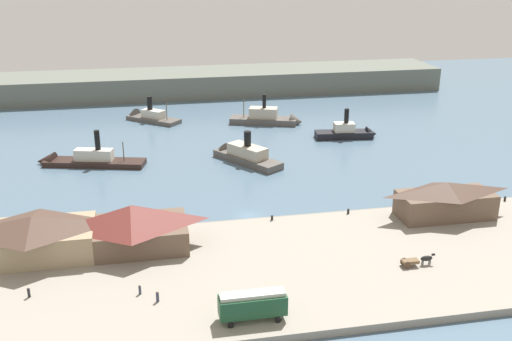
{
  "coord_description": "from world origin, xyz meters",
  "views": [
    {
      "loc": [
        -18.77,
        -102.71,
        47.06
      ],
      "look_at": [
        5.28,
        19.58,
        2.0
      ],
      "focal_mm": 41.81,
      "sensor_mm": 36.0,
      "label": 1
    }
  ],
  "objects_px": {
    "ferry_shed_west_terminal": "(132,226)",
    "mooring_post_center_west": "(505,199)",
    "ferry_approaching_east": "(147,117)",
    "street_tram": "(253,304)",
    "pedestrian_walking_east": "(140,290)",
    "pedestrian_walking_west": "(157,297)",
    "ferry_moored_west": "(81,160)",
    "mooring_post_center_east": "(491,200)",
    "ferry_near_quay": "(271,119)",
    "ferry_departing_north": "(242,154)",
    "ferry_shed_customs_shed": "(34,236)",
    "ferry_shed_east_terminal": "(446,199)",
    "horse_cart": "(417,260)",
    "mooring_post_west": "(348,211)",
    "mooring_post_east": "(272,218)",
    "pedestrian_by_tram": "(29,293)",
    "ferry_approaching_west": "(350,133)"
  },
  "relations": [
    {
      "from": "pedestrian_walking_east",
      "to": "ferry_shed_customs_shed",
      "type": "bearing_deg",
      "value": 137.08
    },
    {
      "from": "pedestrian_by_tram",
      "to": "ferry_approaching_east",
      "type": "relative_size",
      "value": 0.09
    },
    {
      "from": "mooring_post_east",
      "to": "ferry_approaching_east",
      "type": "height_order",
      "value": "ferry_approaching_east"
    },
    {
      "from": "ferry_shed_east_terminal",
      "to": "street_tram",
      "type": "bearing_deg",
      "value": -147.77
    },
    {
      "from": "ferry_approaching_east",
      "to": "street_tram",
      "type": "bearing_deg",
      "value": -84.16
    },
    {
      "from": "ferry_shed_east_terminal",
      "to": "horse_cart",
      "type": "bearing_deg",
      "value": -128.87
    },
    {
      "from": "ferry_shed_east_terminal",
      "to": "ferry_shed_customs_shed",
      "type": "bearing_deg",
      "value": -178.85
    },
    {
      "from": "pedestrian_by_tram",
      "to": "mooring_post_east",
      "type": "height_order",
      "value": "pedestrian_by_tram"
    },
    {
      "from": "ferry_shed_west_terminal",
      "to": "mooring_post_center_west",
      "type": "height_order",
      "value": "ferry_shed_west_terminal"
    },
    {
      "from": "ferry_moored_west",
      "to": "ferry_approaching_west",
      "type": "bearing_deg",
      "value": 7.37
    },
    {
      "from": "horse_cart",
      "to": "ferry_near_quay",
      "type": "xyz_separation_m",
      "value": [
        -3.34,
        90.55,
        -0.56
      ]
    },
    {
      "from": "mooring_post_center_east",
      "to": "ferry_departing_north",
      "type": "distance_m",
      "value": 57.42
    },
    {
      "from": "street_tram",
      "to": "pedestrian_walking_east",
      "type": "bearing_deg",
      "value": 147.34
    },
    {
      "from": "pedestrian_walking_west",
      "to": "ferry_approaching_west",
      "type": "relative_size",
      "value": 0.1
    },
    {
      "from": "horse_cart",
      "to": "pedestrian_walking_west",
      "type": "bearing_deg",
      "value": -176.25
    },
    {
      "from": "horse_cart",
      "to": "mooring_post_center_east",
      "type": "xyz_separation_m",
      "value": [
        25.76,
        21.25,
        -0.48
      ]
    },
    {
      "from": "mooring_post_west",
      "to": "ferry_approaching_west",
      "type": "distance_m",
      "value": 54.32
    },
    {
      "from": "ferry_shed_customs_shed",
      "to": "pedestrian_walking_east",
      "type": "height_order",
      "value": "ferry_shed_customs_shed"
    },
    {
      "from": "horse_cart",
      "to": "ferry_near_quay",
      "type": "height_order",
      "value": "ferry_near_quay"
    },
    {
      "from": "pedestrian_by_tram",
      "to": "mooring_post_center_west",
      "type": "xyz_separation_m",
      "value": [
        87.07,
        18.98,
        -0.29
      ]
    },
    {
      "from": "ferry_shed_west_terminal",
      "to": "ferry_shed_customs_shed",
      "type": "bearing_deg",
      "value": -180.0
    },
    {
      "from": "pedestrian_walking_west",
      "to": "ferry_moored_west",
      "type": "xyz_separation_m",
      "value": [
        -15.53,
        65.81,
        -0.79
      ]
    },
    {
      "from": "mooring_post_west",
      "to": "ferry_departing_north",
      "type": "xyz_separation_m",
      "value": [
        -13.91,
        37.56,
        -0.02
      ]
    },
    {
      "from": "ferry_shed_east_terminal",
      "to": "ferry_moored_west",
      "type": "distance_m",
      "value": 83.52
    },
    {
      "from": "pedestrian_walking_east",
      "to": "pedestrian_walking_west",
      "type": "bearing_deg",
      "value": -46.36
    },
    {
      "from": "mooring_post_east",
      "to": "mooring_post_center_east",
      "type": "xyz_separation_m",
      "value": [
        44.33,
        0.2,
        0.0
      ]
    },
    {
      "from": "mooring_post_center_west",
      "to": "ferry_moored_west",
      "type": "height_order",
      "value": "ferry_moored_west"
    },
    {
      "from": "mooring_post_center_west",
      "to": "ferry_moored_west",
      "type": "relative_size",
      "value": 0.03
    },
    {
      "from": "mooring_post_center_east",
      "to": "ferry_near_quay",
      "type": "relative_size",
      "value": 0.04
    },
    {
      "from": "street_tram",
      "to": "mooring_post_west",
      "type": "height_order",
      "value": "street_tram"
    },
    {
      "from": "ferry_shed_west_terminal",
      "to": "pedestrian_walking_west",
      "type": "distance_m",
      "value": 18.31
    },
    {
      "from": "pedestrian_by_tram",
      "to": "horse_cart",
      "type": "bearing_deg",
      "value": -2.04
    },
    {
      "from": "mooring_post_west",
      "to": "mooring_post_center_east",
      "type": "height_order",
      "value": "same"
    },
    {
      "from": "street_tram",
      "to": "pedestrian_walking_west",
      "type": "xyz_separation_m",
      "value": [
        -12.28,
        6.89,
        -1.64
      ]
    },
    {
      "from": "ferry_approaching_east",
      "to": "ferry_approaching_west",
      "type": "bearing_deg",
      "value": -28.42
    },
    {
      "from": "pedestrian_walking_west",
      "to": "ferry_approaching_east",
      "type": "xyz_separation_m",
      "value": [
        0.93,
        104.19,
        -0.81
      ]
    },
    {
      "from": "ferry_shed_customs_shed",
      "to": "mooring_post_east",
      "type": "bearing_deg",
      "value": 8.33
    },
    {
      "from": "ferry_departing_north",
      "to": "street_tram",
      "type": "bearing_deg",
      "value": -98.62
    },
    {
      "from": "mooring_post_east",
      "to": "ferry_moored_west",
      "type": "height_order",
      "value": "ferry_moored_west"
    },
    {
      "from": "ferry_shed_east_terminal",
      "to": "pedestrian_walking_east",
      "type": "distance_m",
      "value": 58.59
    },
    {
      "from": "ferry_departing_north",
      "to": "ferry_near_quay",
      "type": "relative_size",
      "value": 0.91
    },
    {
      "from": "ferry_moored_west",
      "to": "ferry_approaching_east",
      "type": "bearing_deg",
      "value": 66.79
    },
    {
      "from": "ferry_approaching_west",
      "to": "pedestrian_walking_east",
      "type": "bearing_deg",
      "value": -128.4
    },
    {
      "from": "pedestrian_by_tram",
      "to": "street_tram",
      "type": "bearing_deg",
      "value": -21.03
    },
    {
      "from": "mooring_post_west",
      "to": "ferry_departing_north",
      "type": "distance_m",
      "value": 40.06
    },
    {
      "from": "mooring_post_west",
      "to": "ferry_near_quay",
      "type": "height_order",
      "value": "ferry_near_quay"
    },
    {
      "from": "mooring_post_west",
      "to": "mooring_post_east",
      "type": "distance_m",
      "value": 14.78
    },
    {
      "from": "ferry_departing_north",
      "to": "mooring_post_center_west",
      "type": "bearing_deg",
      "value": -39.03
    },
    {
      "from": "pedestrian_walking_east",
      "to": "mooring_post_center_west",
      "type": "bearing_deg",
      "value": 16.49
    },
    {
      "from": "ferry_shed_east_terminal",
      "to": "ferry_moored_west",
      "type": "height_order",
      "value": "ferry_moored_west"
    }
  ]
}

